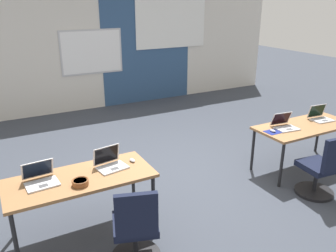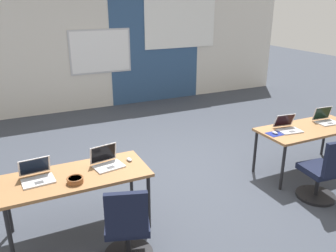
# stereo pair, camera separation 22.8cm
# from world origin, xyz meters

# --- Properties ---
(ground_plane) EXTENTS (24.00, 24.00, 0.00)m
(ground_plane) POSITION_xyz_m (0.00, 0.00, 0.00)
(ground_plane) COLOR #383D47
(back_wall_assembly) EXTENTS (10.00, 0.27, 2.80)m
(back_wall_assembly) POSITION_xyz_m (0.04, 4.20, 1.41)
(back_wall_assembly) COLOR silver
(back_wall_assembly) RESTS_ON ground
(desk_near_left) EXTENTS (1.60, 0.70, 0.72)m
(desk_near_left) POSITION_xyz_m (-1.75, -0.60, 0.66)
(desk_near_left) COLOR olive
(desk_near_left) RESTS_ON ground
(desk_near_right) EXTENTS (1.60, 0.70, 0.72)m
(desk_near_right) POSITION_xyz_m (1.75, -0.60, 0.66)
(desk_near_right) COLOR olive
(desk_near_right) RESTS_ON ground
(laptop_near_left_end) EXTENTS (0.35, 0.33, 0.23)m
(laptop_near_left_end) POSITION_xyz_m (-2.15, -0.53, 0.77)
(laptop_near_left_end) COLOR silver
(laptop_near_left_end) RESTS_ON desk_near_left
(laptop_near_right_inner) EXTENTS (0.37, 0.35, 0.22)m
(laptop_near_right_inner) POSITION_xyz_m (1.37, -0.55, 0.77)
(laptop_near_right_inner) COLOR #B7B7BC
(laptop_near_right_inner) RESTS_ON desk_near_right
(mousepad_near_right_inner) EXTENTS (0.22, 0.19, 0.00)m
(mousepad_near_right_inner) POSITION_xyz_m (1.09, -0.59, 0.72)
(mousepad_near_right_inner) COLOR navy
(mousepad_near_right_inner) RESTS_ON desk_near_right
(mouse_near_right_inner) EXTENTS (0.06, 0.10, 0.03)m
(mouse_near_right_inner) POSITION_xyz_m (1.09, -0.59, 0.74)
(mouse_near_right_inner) COLOR #B2B2B7
(mouse_near_right_inner) RESTS_ON mousepad_near_right_inner
(chair_near_right_inner) EXTENTS (0.52, 0.56, 0.92)m
(chair_near_right_inner) POSITION_xyz_m (1.30, -1.34, 0.38)
(chair_near_right_inner) COLOR black
(chair_near_right_inner) RESTS_ON ground
(laptop_near_right_end) EXTENTS (0.35, 0.31, 0.23)m
(laptop_near_right_end) POSITION_xyz_m (2.16, -0.54, 0.77)
(laptop_near_right_end) COLOR #B7B7BC
(laptop_near_right_end) RESTS_ON desk_near_right
(laptop_near_left_inner) EXTENTS (0.37, 0.32, 0.24)m
(laptop_near_left_inner) POSITION_xyz_m (-1.37, -0.53, 0.77)
(laptop_near_left_inner) COLOR silver
(laptop_near_left_inner) RESTS_ON desk_near_left
(mouse_near_left_inner) EXTENTS (0.06, 0.10, 0.03)m
(mouse_near_left_inner) POSITION_xyz_m (-1.10, -0.51, 0.74)
(mouse_near_left_inner) COLOR #B2B2B7
(mouse_near_left_inner) RESTS_ON desk_near_left
(chair_near_left_inner) EXTENTS (0.55, 0.61, 0.92)m
(chair_near_left_inner) POSITION_xyz_m (-1.42, -1.35, 0.38)
(chair_near_left_inner) COLOR black
(chair_near_left_inner) RESTS_ON ground
(snack_bowl) EXTENTS (0.18, 0.18, 0.06)m
(snack_bowl) POSITION_xyz_m (-1.79, -0.77, 0.76)
(snack_bowl) COLOR brown
(snack_bowl) RESTS_ON desk_near_left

